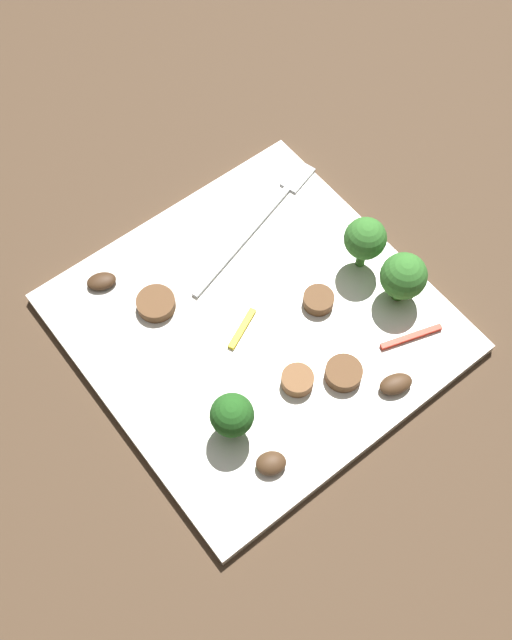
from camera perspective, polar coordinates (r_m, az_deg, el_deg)
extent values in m
plane|color=#4C3826|center=(0.66, 0.00, -0.46)|extent=(1.40, 1.40, 0.00)
cube|color=white|center=(0.65, 0.00, -0.23)|extent=(0.29, 0.29, 0.01)
cube|color=silver|center=(0.69, -1.00, 6.06)|extent=(0.14, 0.05, 0.00)
cube|color=silver|center=(0.74, 3.18, 10.75)|extent=(0.04, 0.03, 0.00)
cylinder|color=#296420|center=(0.60, -1.77, -7.92)|extent=(0.01, 0.01, 0.02)
sphere|color=#235B1E|center=(0.58, -1.83, -7.21)|extent=(0.03, 0.03, 0.03)
cylinder|color=#408630|center=(0.66, 10.80, 2.30)|extent=(0.01, 0.01, 0.02)
sphere|color=#387A2D|center=(0.65, 11.12, 3.29)|extent=(0.04, 0.04, 0.04)
cylinder|color=#408630|center=(0.67, 8.01, 4.94)|extent=(0.01, 0.01, 0.03)
sphere|color=#387A2D|center=(0.65, 8.28, 6.13)|extent=(0.04, 0.04, 0.04)
cylinder|color=brown|center=(0.63, 6.65, -4.02)|extent=(0.03, 0.03, 0.01)
cylinder|color=brown|center=(0.66, 4.75, 1.51)|extent=(0.04, 0.04, 0.01)
cylinder|color=brown|center=(0.62, 3.16, -4.57)|extent=(0.04, 0.04, 0.01)
cylinder|color=brown|center=(0.66, -7.58, 1.25)|extent=(0.04, 0.04, 0.01)
ellipsoid|color=#4C331E|center=(0.63, 10.54, -4.79)|extent=(0.03, 0.03, 0.01)
ellipsoid|color=#4C331E|center=(0.59, 1.14, -10.79)|extent=(0.03, 0.03, 0.01)
ellipsoid|color=#422B19|center=(0.68, -11.63, 2.89)|extent=(0.03, 0.03, 0.01)
cube|color=yellow|center=(0.64, -0.89, -0.85)|extent=(0.04, 0.02, 0.00)
cube|color=red|center=(0.65, 11.67, -1.26)|extent=(0.06, 0.02, 0.00)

